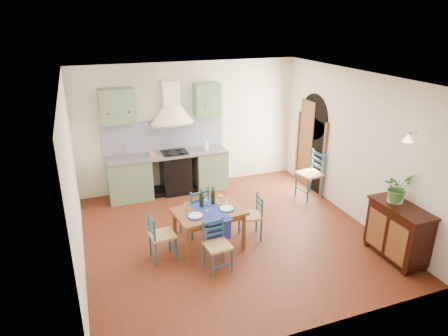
{
  "coord_description": "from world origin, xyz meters",
  "views": [
    {
      "loc": [
        -2.27,
        -5.85,
        3.74
      ],
      "look_at": [
        -0.0,
        0.3,
        1.19
      ],
      "focal_mm": 32.0,
      "sensor_mm": 36.0,
      "label": 1
    }
  ],
  "objects_px": {
    "dining_table": "(209,215)",
    "chair_near": "(217,245)",
    "potted_plant": "(397,188)",
    "sideboard": "(398,230)"
  },
  "relations": [
    {
      "from": "chair_near",
      "to": "sideboard",
      "type": "relative_size",
      "value": 0.77
    },
    {
      "from": "potted_plant",
      "to": "sideboard",
      "type": "bearing_deg",
      "value": -95.8
    },
    {
      "from": "chair_near",
      "to": "potted_plant",
      "type": "distance_m",
      "value": 2.98
    },
    {
      "from": "dining_table",
      "to": "sideboard",
      "type": "distance_m",
      "value": 3.04
    },
    {
      "from": "dining_table",
      "to": "potted_plant",
      "type": "height_order",
      "value": "potted_plant"
    },
    {
      "from": "dining_table",
      "to": "chair_near",
      "type": "height_order",
      "value": "dining_table"
    },
    {
      "from": "dining_table",
      "to": "sideboard",
      "type": "height_order",
      "value": "dining_table"
    },
    {
      "from": "sideboard",
      "to": "potted_plant",
      "type": "height_order",
      "value": "potted_plant"
    },
    {
      "from": "sideboard",
      "to": "potted_plant",
      "type": "xyz_separation_m",
      "value": [
        0.02,
        0.18,
        0.66
      ]
    },
    {
      "from": "chair_near",
      "to": "potted_plant",
      "type": "bearing_deg",
      "value": -10.95
    }
  ]
}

